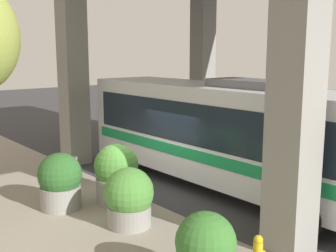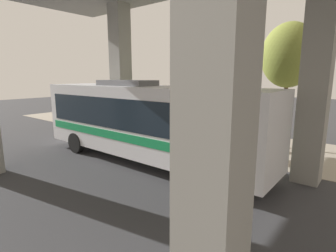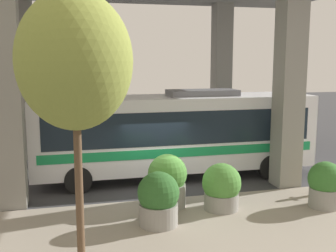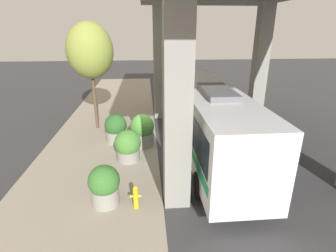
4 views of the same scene
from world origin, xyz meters
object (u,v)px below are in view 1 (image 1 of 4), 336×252
(bus, at_px, (225,130))
(planter_back, at_px, (117,174))
(planter_extra, at_px, (129,198))
(planter_front, at_px, (60,182))

(bus, relative_size, planter_back, 6.38)
(planter_back, relative_size, planter_extra, 1.15)
(bus, xyz_separation_m, planter_extra, (-3.99, -0.47, -1.20))
(planter_back, xyz_separation_m, planter_extra, (-0.68, -1.62, -0.13))
(planter_extra, bearing_deg, planter_front, 109.18)
(planter_back, bearing_deg, planter_extra, -112.80)
(planter_front, relative_size, planter_back, 0.91)
(bus, distance_m, planter_front, 5.23)
(bus, xyz_separation_m, planter_back, (-3.31, 1.16, -1.07))
(planter_back, distance_m, planter_extra, 1.76)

